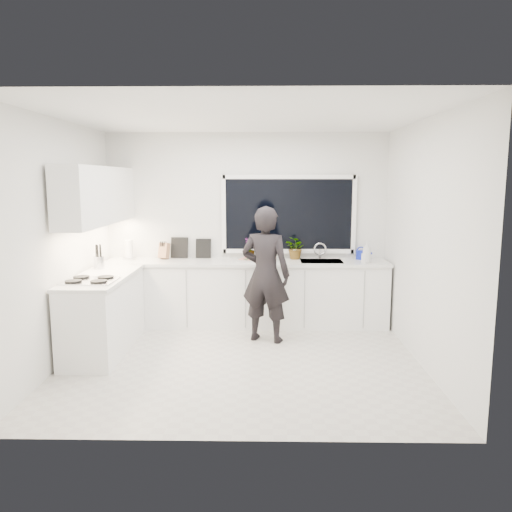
{
  "coord_description": "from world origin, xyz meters",
  "views": [
    {
      "loc": [
        0.26,
        -5.42,
        2.05
      ],
      "look_at": [
        0.16,
        0.4,
        1.15
      ],
      "focal_mm": 35.0,
      "sensor_mm": 36.0,
      "label": 1
    }
  ],
  "objects": [
    {
      "name": "picture_frame_large",
      "position": [
        -0.63,
        1.69,
        1.06
      ],
      "size": [
        0.22,
        0.03,
        0.28
      ],
      "primitive_type": "cube",
      "rotation": [
        0.0,
        0.0,
        -0.02
      ],
      "color": "black",
      "rests_on": "countertop_back"
    },
    {
      "name": "picture_frame_small",
      "position": [
        -0.97,
        1.69,
        1.07
      ],
      "size": [
        0.25,
        0.04,
        0.3
      ],
      "primitive_type": "cube",
      "rotation": [
        0.0,
        0.0,
        -0.08
      ],
      "color": "black",
      "rests_on": "countertop_back"
    },
    {
      "name": "soap_bottles",
      "position": [
        1.64,
        1.3,
        1.06
      ],
      "size": [
        0.13,
        0.12,
        0.31
      ],
      "color": "#D8BF66",
      "rests_on": "countertop_back"
    },
    {
      "name": "utensil_crock",
      "position": [
        -1.85,
        0.8,
        1.0
      ],
      "size": [
        0.17,
        0.17,
        0.16
      ],
      "primitive_type": "cylinder",
      "rotation": [
        0.0,
        0.0,
        -0.44
      ],
      "color": "silver",
      "rests_on": "countertop_left"
    },
    {
      "name": "pizza",
      "position": [
        0.16,
        1.42,
        0.95
      ],
      "size": [
        0.53,
        0.45,
        0.01
      ],
      "primitive_type": "cube",
      "rotation": [
        0.0,
        0.0,
        -0.31
      ],
      "color": "red",
      "rests_on": "pizza_tray"
    },
    {
      "name": "herb_plants",
      "position": [
        0.51,
        1.61,
        1.07
      ],
      "size": [
        0.96,
        0.38,
        0.32
      ],
      "color": "#26662D",
      "rests_on": "countertop_back"
    },
    {
      "name": "wall_back",
      "position": [
        0.0,
        1.76,
        1.35
      ],
      "size": [
        4.0,
        0.02,
        2.7
      ],
      "primitive_type": "cube",
      "color": "white",
      "rests_on": "ground"
    },
    {
      "name": "faucet",
      "position": [
        1.05,
        1.65,
        1.03
      ],
      "size": [
        0.03,
        0.03,
        0.22
      ],
      "primitive_type": "cylinder",
      "color": "silver",
      "rests_on": "countertop_back"
    },
    {
      "name": "wall_right",
      "position": [
        2.01,
        0.0,
        1.35
      ],
      "size": [
        0.02,
        3.5,
        2.7
      ],
      "primitive_type": "cube",
      "color": "white",
      "rests_on": "ground"
    },
    {
      "name": "countertop_back",
      "position": [
        0.0,
        1.44,
        0.9
      ],
      "size": [
        3.94,
        0.62,
        0.04
      ],
      "primitive_type": "cube",
      "color": "silver",
      "rests_on": "base_cabinets_back"
    },
    {
      "name": "floor",
      "position": [
        0.0,
        0.0,
        -0.01
      ],
      "size": [
        4.0,
        3.5,
        0.02
      ],
      "primitive_type": "cube",
      "color": "beige",
      "rests_on": "ground"
    },
    {
      "name": "base_cabinets_left",
      "position": [
        -1.67,
        0.35,
        0.44
      ],
      "size": [
        0.58,
        1.6,
        0.88
      ],
      "primitive_type": "cube",
      "color": "white",
      "rests_on": "floor"
    },
    {
      "name": "knife_block",
      "position": [
        -1.18,
        1.59,
        1.03
      ],
      "size": [
        0.15,
        0.14,
        0.22
      ],
      "primitive_type": "cube",
      "rotation": [
        0.0,
        0.0,
        -0.31
      ],
      "color": "olive",
      "rests_on": "countertop_back"
    },
    {
      "name": "upper_cabinets",
      "position": [
        -1.79,
        0.7,
        1.85
      ],
      "size": [
        0.34,
        2.1,
        0.7
      ],
      "primitive_type": "cube",
      "color": "white",
      "rests_on": "wall_left"
    },
    {
      "name": "base_cabinets_back",
      "position": [
        0.0,
        1.45,
        0.44
      ],
      "size": [
        3.92,
        0.58,
        0.88
      ],
      "primitive_type": "cube",
      "color": "white",
      "rests_on": "floor"
    },
    {
      "name": "countertop_left",
      "position": [
        -1.67,
        0.35,
        0.9
      ],
      "size": [
        0.62,
        1.6,
        0.04
      ],
      "primitive_type": "cube",
      "color": "silver",
      "rests_on": "base_cabinets_left"
    },
    {
      "name": "window",
      "position": [
        0.6,
        1.73,
        1.55
      ],
      "size": [
        1.8,
        0.02,
        1.0
      ],
      "primitive_type": "cube",
      "color": "black",
      "rests_on": "wall_back"
    },
    {
      "name": "wall_left",
      "position": [
        -2.01,
        0.0,
        1.35
      ],
      "size": [
        0.02,
        3.5,
        2.7
      ],
      "primitive_type": "cube",
      "color": "white",
      "rests_on": "ground"
    },
    {
      "name": "stovetop",
      "position": [
        -1.69,
        -0.0,
        0.94
      ],
      "size": [
        0.56,
        0.48,
        0.03
      ],
      "primitive_type": "cube",
      "color": "black",
      "rests_on": "countertop_left"
    },
    {
      "name": "paper_towel_roll",
      "position": [
        -1.67,
        1.55,
        1.05
      ],
      "size": [
        0.12,
        0.12,
        0.26
      ],
      "primitive_type": "cylinder",
      "rotation": [
        0.0,
        0.0,
        -0.1
      ],
      "color": "white",
      "rests_on": "countertop_back"
    },
    {
      "name": "ceiling",
      "position": [
        0.0,
        0.0,
        2.71
      ],
      "size": [
        4.0,
        3.5,
        0.02
      ],
      "primitive_type": "cube",
      "color": "white",
      "rests_on": "wall_back"
    },
    {
      "name": "sink",
      "position": [
        1.05,
        1.45,
        0.87
      ],
      "size": [
        0.58,
        0.42,
        0.14
      ],
      "primitive_type": "cube",
      "color": "silver",
      "rests_on": "countertop_back"
    },
    {
      "name": "person",
      "position": [
        0.27,
        0.75,
        0.86
      ],
      "size": [
        0.72,
        0.58,
        1.72
      ],
      "primitive_type": "imported",
      "rotation": [
        0.0,
        0.0,
        2.83
      ],
      "color": "black",
      "rests_on": "floor"
    },
    {
      "name": "watering_can",
      "position": [
        1.63,
        1.61,
        0.98
      ],
      "size": [
        0.15,
        0.15,
        0.13
      ],
      "primitive_type": "cylinder",
      "rotation": [
        0.0,
        0.0,
        -0.11
      ],
      "color": "#1221AA",
      "rests_on": "countertop_back"
    },
    {
      "name": "pizza_tray",
      "position": [
        0.16,
        1.42,
        0.94
      ],
      "size": [
        0.59,
        0.5,
        0.03
      ],
      "primitive_type": "cube",
      "rotation": [
        0.0,
        0.0,
        -0.31
      ],
      "color": "#BABABF",
      "rests_on": "countertop_back"
    }
  ]
}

